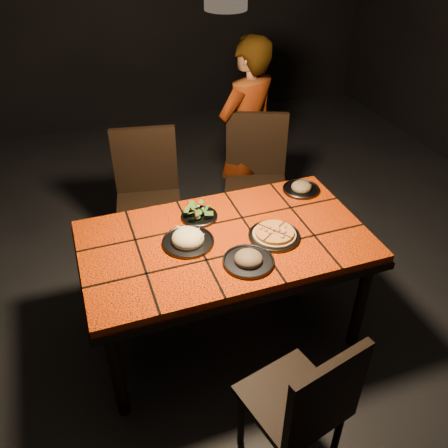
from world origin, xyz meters
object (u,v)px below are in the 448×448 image
object	(u,v)px
chair_near	(306,403)
plate_pasta	(188,239)
dining_table	(225,249)
diner	(247,136)
chair_far_left	(148,190)
plate_pizza	(274,235)
chair_far_right	(256,172)

from	to	relation	value
chair_near	plate_pasta	bearing A→B (deg)	-89.48
dining_table	diner	distance (m)	1.30
chair_far_left	chair_near	bearing A→B (deg)	-70.67
dining_table	plate_pasta	bearing A→B (deg)	173.58
plate_pizza	chair_near	bearing A→B (deg)	-104.61
chair_near	chair_far_right	world-z (taller)	chair_far_right
chair_far_left	diner	size ratio (longest dim) A/B	0.66
dining_table	diner	xyz separation A→B (m)	(0.59, 1.16, 0.09)
chair_far_left	plate_pasta	bearing A→B (deg)	-76.47
chair_far_right	chair_near	bearing A→B (deg)	-84.14
dining_table	chair_far_left	xyz separation A→B (m)	(-0.26, 0.94, -0.09)
chair_near	chair_far_left	distance (m)	1.91
dining_table	plate_pasta	size ratio (longest dim) A/B	5.59
dining_table	chair_far_right	xyz separation A→B (m)	(0.57, 0.90, -0.09)
dining_table	chair_far_right	bearing A→B (deg)	57.74
chair_far_left	diner	world-z (taller)	diner
plate_pizza	diner	bearing A→B (deg)	75.14
chair_far_left	diner	distance (m)	0.90
plate_pizza	plate_pasta	bearing A→B (deg)	166.70
chair_far_right	chair_far_left	bearing A→B (deg)	-160.63
plate_pizza	plate_pasta	size ratio (longest dim) A/B	1.17
chair_far_left	plate_pasta	xyz separation A→B (m)	(0.05, -0.91, 0.20)
chair_far_right	plate_pasta	world-z (taller)	chair_far_right
dining_table	chair_near	size ratio (longest dim) A/B	1.80
diner	plate_pizza	xyz separation A→B (m)	(-0.33, -1.24, 0.00)
chair_near	diner	distance (m)	2.20
dining_table	chair_near	distance (m)	0.97
chair_near	plate_pasta	xyz separation A→B (m)	(-0.24, 0.98, 0.26)
chair_far_right	dining_table	bearing A→B (deg)	-100.35
dining_table	chair_far_right	distance (m)	1.07
plate_pasta	plate_pizza	bearing A→B (deg)	-13.30
plate_pasta	chair_far_right	bearing A→B (deg)	48.40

